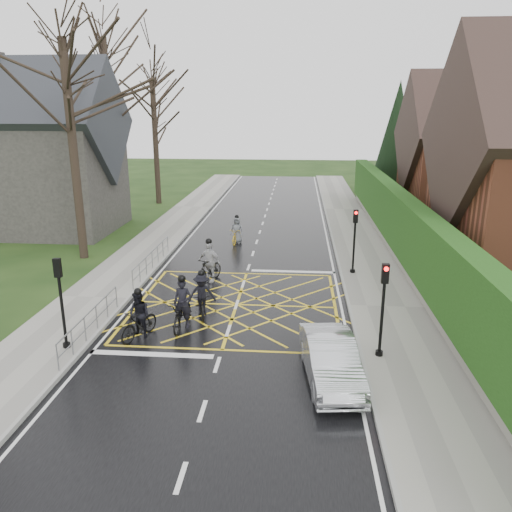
# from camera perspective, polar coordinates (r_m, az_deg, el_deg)

# --- Properties ---
(ground) EXTENTS (120.00, 120.00, 0.00)m
(ground) POSITION_cam_1_polar(r_m,az_deg,el_deg) (20.51, -2.23, -5.59)
(ground) COLOR black
(ground) RESTS_ON ground
(road) EXTENTS (9.00, 80.00, 0.01)m
(road) POSITION_cam_1_polar(r_m,az_deg,el_deg) (20.51, -2.23, -5.57)
(road) COLOR black
(road) RESTS_ON ground
(sidewalk_right) EXTENTS (3.00, 80.00, 0.15)m
(sidewalk_right) POSITION_cam_1_polar(r_m,az_deg,el_deg) (20.66, 14.61, -5.75)
(sidewalk_right) COLOR gray
(sidewalk_right) RESTS_ON ground
(sidewalk_left) EXTENTS (3.00, 80.00, 0.15)m
(sidewalk_left) POSITION_cam_1_polar(r_m,az_deg,el_deg) (22.00, -17.99, -4.64)
(sidewalk_left) COLOR gray
(sidewalk_left) RESTS_ON ground
(stone_wall) EXTENTS (0.50, 38.00, 0.70)m
(stone_wall) POSITION_cam_1_polar(r_m,az_deg,el_deg) (26.47, 16.31, -0.31)
(stone_wall) COLOR slate
(stone_wall) RESTS_ON ground
(hedge) EXTENTS (0.90, 38.00, 2.80)m
(hedge) POSITION_cam_1_polar(r_m,az_deg,el_deg) (26.03, 16.62, 3.38)
(hedge) COLOR #1A3D10
(hedge) RESTS_ON stone_wall
(house_far) EXTENTS (9.80, 8.80, 10.30)m
(house_far) POSITION_cam_1_polar(r_m,az_deg,el_deg) (39.01, 23.68, 10.25)
(house_far) COLOR brown
(house_far) RESTS_ON ground
(conifer) EXTENTS (4.60, 4.60, 10.00)m
(conifer) POSITION_cam_1_polar(r_m,az_deg,el_deg) (45.70, 15.74, 12.53)
(conifer) COLOR black
(conifer) RESTS_ON ground
(church) EXTENTS (8.80, 7.80, 11.00)m
(church) POSITION_cam_1_polar(r_m,az_deg,el_deg) (34.83, -22.82, 10.69)
(church) COLOR #2D2B28
(church) RESTS_ON ground
(tree_near) EXTENTS (9.24, 9.24, 11.44)m
(tree_near) POSITION_cam_1_polar(r_m,az_deg,el_deg) (27.33, -20.63, 15.94)
(tree_near) COLOR black
(tree_near) RESTS_ON ground
(tree_mid) EXTENTS (10.08, 10.08, 12.48)m
(tree_mid) POSITION_cam_1_polar(r_m,az_deg,el_deg) (35.12, -16.62, 17.38)
(tree_mid) COLOR black
(tree_mid) RESTS_ON ground
(tree_far) EXTENTS (8.40, 8.40, 10.40)m
(tree_far) POSITION_cam_1_polar(r_m,az_deg,el_deg) (42.49, -11.57, 15.52)
(tree_far) COLOR black
(tree_far) RESTS_ON ground
(railing_south) EXTENTS (0.05, 5.04, 1.03)m
(railing_south) POSITION_cam_1_polar(r_m,az_deg,el_deg) (18.26, -18.40, -6.70)
(railing_south) COLOR slate
(railing_south) RESTS_ON ground
(railing_north) EXTENTS (0.05, 6.04, 1.03)m
(railing_north) POSITION_cam_1_polar(r_m,az_deg,el_deg) (24.89, -11.80, 0.01)
(railing_north) COLOR slate
(railing_north) RESTS_ON ground
(traffic_light_ne) EXTENTS (0.24, 0.31, 3.21)m
(traffic_light_ne) POSITION_cam_1_polar(r_m,az_deg,el_deg) (23.98, 11.16, 1.59)
(traffic_light_ne) COLOR black
(traffic_light_ne) RESTS_ON ground
(traffic_light_se) EXTENTS (0.24, 0.31, 3.21)m
(traffic_light_se) POSITION_cam_1_polar(r_m,az_deg,el_deg) (16.08, 14.25, -6.14)
(traffic_light_se) COLOR black
(traffic_light_se) RESTS_ON ground
(traffic_light_sw) EXTENTS (0.24, 0.31, 3.21)m
(traffic_light_sw) POSITION_cam_1_polar(r_m,az_deg,el_deg) (17.29, -21.30, -5.18)
(traffic_light_sw) COLOR black
(traffic_light_sw) RESTS_ON ground
(cyclist_rear) EXTENTS (0.83, 2.11, 2.02)m
(cyclist_rear) POSITION_cam_1_polar(r_m,az_deg,el_deg) (18.41, -8.39, -6.22)
(cyclist_rear) COLOR black
(cyclist_rear) RESTS_ON ground
(cyclist_back) EXTENTS (1.21, 1.87, 1.83)m
(cyclist_back) POSITION_cam_1_polar(r_m,az_deg,el_deg) (17.90, -13.22, -7.06)
(cyclist_back) COLOR black
(cyclist_back) RESTS_ON ground
(cyclist_mid) EXTENTS (1.20, 1.98, 1.82)m
(cyclist_mid) POSITION_cam_1_polar(r_m,az_deg,el_deg) (19.39, -6.23, -4.90)
(cyclist_mid) COLOR black
(cyclist_mid) RESTS_ON ground
(cyclist_front) EXTENTS (1.31, 2.14, 2.07)m
(cyclist_front) POSITION_cam_1_polar(r_m,az_deg,el_deg) (22.94, -5.37, -1.18)
(cyclist_front) COLOR black
(cyclist_front) RESTS_ON ground
(cyclist_lead) EXTENTS (0.83, 1.82, 1.71)m
(cyclist_lead) POSITION_cam_1_polar(r_m,az_deg,el_deg) (29.57, -2.21, 2.58)
(cyclist_lead) COLOR #B68D16
(cyclist_lead) RESTS_ON ground
(car) EXTENTS (1.88, 4.17, 1.33)m
(car) POSITION_cam_1_polar(r_m,az_deg,el_deg) (15.06, 8.55, -11.61)
(car) COLOR #BBBDC2
(car) RESTS_ON ground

